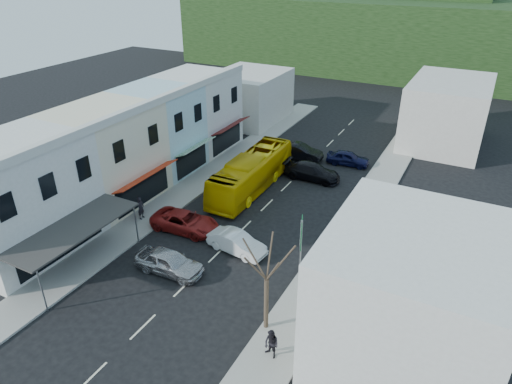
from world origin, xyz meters
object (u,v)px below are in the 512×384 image
(pedestrian_right, at_px, (271,344))
(street_tree, at_px, (267,280))
(pedestrian_left, at_px, (141,209))
(car_silver, at_px, (169,263))
(direction_sign, at_px, (301,250))
(car_red, at_px, (185,222))
(traffic_signal, at_px, (403,116))
(bus, at_px, (252,174))
(car_white, at_px, (237,243))

(pedestrian_right, bearing_deg, street_tree, 140.68)
(pedestrian_left, bearing_deg, car_silver, -132.92)
(direction_sign, bearing_deg, car_red, 151.99)
(street_tree, bearing_deg, direction_sign, 91.56)
(pedestrian_right, height_order, street_tree, street_tree)
(direction_sign, bearing_deg, traffic_signal, 68.23)
(pedestrian_left, height_order, direction_sign, direction_sign)
(pedestrian_right, distance_m, street_tree, 3.31)
(car_red, height_order, direction_sign, direction_sign)
(bus, distance_m, pedestrian_right, 19.48)
(car_silver, distance_m, street_tree, 8.65)
(street_tree, distance_m, traffic_signal, 33.90)
(car_red, height_order, pedestrian_left, pedestrian_left)
(direction_sign, distance_m, traffic_signal, 28.69)
(pedestrian_right, relative_size, street_tree, 0.24)
(bus, relative_size, car_white, 2.64)
(pedestrian_right, bearing_deg, direction_sign, 117.74)
(car_silver, xyz_separation_m, car_white, (2.80, 4.13, 0.00))
(car_red, bearing_deg, traffic_signal, -24.39)
(pedestrian_left, relative_size, traffic_signal, 0.31)
(bus, distance_m, pedestrian_left, 10.25)
(direction_sign, height_order, street_tree, street_tree)
(car_white, height_order, traffic_signal, traffic_signal)
(car_white, bearing_deg, bus, 29.11)
(car_silver, xyz_separation_m, street_tree, (8.01, -1.67, 2.79))
(car_red, bearing_deg, car_silver, -159.23)
(bus, xyz_separation_m, pedestrian_left, (-5.27, -8.78, -0.55))
(traffic_signal, bearing_deg, direction_sign, 86.05)
(bus, xyz_separation_m, direction_sign, (8.71, -9.65, 0.61))
(car_red, bearing_deg, bus, -12.44)
(car_silver, relative_size, traffic_signal, 0.80)
(pedestrian_right, bearing_deg, pedestrian_left, 169.60)
(car_red, bearing_deg, street_tree, -125.93)
(pedestrian_left, height_order, pedestrian_right, same)
(car_white, distance_m, direction_sign, 5.30)
(car_silver, distance_m, traffic_signal, 33.34)
(bus, relative_size, street_tree, 1.66)
(car_red, distance_m, pedestrian_left, 3.98)
(car_white, bearing_deg, direction_sign, -89.37)
(car_silver, distance_m, pedestrian_right, 9.86)
(pedestrian_right, height_order, traffic_signal, traffic_signal)
(car_white, relative_size, traffic_signal, 0.80)
(car_red, xyz_separation_m, pedestrian_left, (-3.95, -0.38, 0.30))
(car_white, relative_size, street_tree, 0.63)
(car_silver, bearing_deg, direction_sign, -67.82)
(car_silver, bearing_deg, street_tree, -103.84)
(bus, xyz_separation_m, traffic_signal, (9.15, 19.02, 1.19))
(traffic_signal, bearing_deg, bus, 61.25)
(direction_sign, bearing_deg, street_tree, -109.33)
(pedestrian_left, bearing_deg, pedestrian_right, -124.26)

